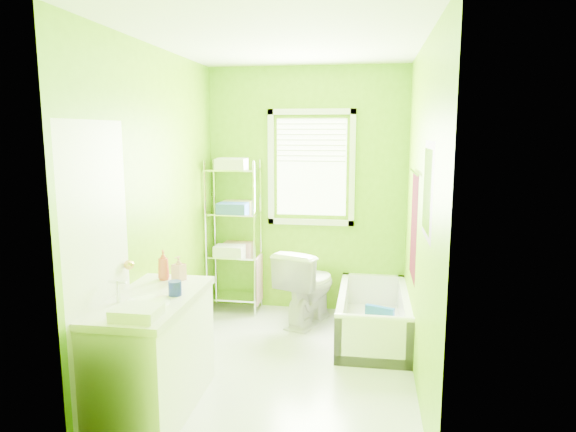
% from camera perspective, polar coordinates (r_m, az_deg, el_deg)
% --- Properties ---
extents(ground, '(2.90, 2.90, 0.00)m').
position_cam_1_polar(ground, '(4.45, -0.39, -16.29)').
color(ground, silver).
rests_on(ground, ground).
extents(room_envelope, '(2.14, 2.94, 2.62)m').
position_cam_1_polar(room_envelope, '(4.03, -0.41, 3.95)').
color(room_envelope, '#6BAB08').
rests_on(room_envelope, ground).
extents(window, '(0.92, 0.05, 1.22)m').
position_cam_1_polar(window, '(5.42, 2.60, 6.05)').
color(window, white).
rests_on(window, ground).
extents(door, '(0.09, 0.80, 2.00)m').
position_cam_1_polar(door, '(3.54, -20.16, -6.43)').
color(door, white).
rests_on(door, ground).
extents(right_wall_decor, '(0.04, 1.48, 1.17)m').
position_cam_1_polar(right_wall_decor, '(4.00, 14.33, 0.35)').
color(right_wall_decor, '#44070E').
rests_on(right_wall_decor, ground).
extents(bathtub, '(0.65, 1.39, 0.45)m').
position_cam_1_polar(bathtub, '(5.00, 9.42, -11.63)').
color(bathtub, white).
rests_on(bathtub, ground).
extents(toilet, '(0.66, 0.86, 0.78)m').
position_cam_1_polar(toilet, '(5.24, 2.17, -7.69)').
color(toilet, white).
rests_on(toilet, ground).
extents(vanity, '(0.56, 1.10, 1.05)m').
position_cam_1_polar(vanity, '(3.76, -14.81, -14.29)').
color(vanity, white).
rests_on(vanity, ground).
extents(wire_shelf_unit, '(0.56, 0.44, 1.65)m').
position_cam_1_polar(wire_shelf_unit, '(5.49, -5.86, -0.30)').
color(wire_shelf_unit, silver).
rests_on(wire_shelf_unit, ground).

